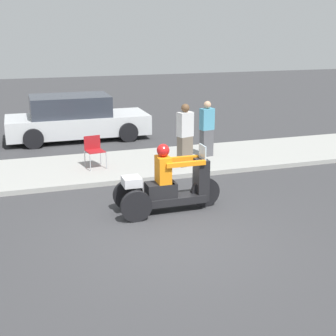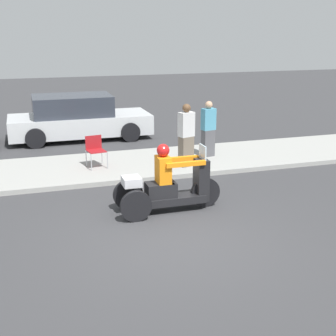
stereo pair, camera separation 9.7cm
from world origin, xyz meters
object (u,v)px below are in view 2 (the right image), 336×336
at_px(folding_chair_curbside, 95,148).
at_px(spectator_mid_group, 186,137).
at_px(spectator_near_curb, 208,130).
at_px(parked_car_lot_center, 78,118).
at_px(motorcycle_trike, 168,187).

bearing_deg(folding_chair_curbside, spectator_mid_group, -15.99).
height_order(spectator_near_curb, parked_car_lot_center, spectator_near_curb).
height_order(spectator_mid_group, folding_chair_curbside, spectator_mid_group).
height_order(spectator_near_curb, folding_chair_curbside, spectator_near_curb).
distance_m(folding_chair_curbside, parked_car_lot_center, 3.96).
bearing_deg(motorcycle_trike, spectator_near_curb, 56.36).
relative_size(spectator_mid_group, parked_car_lot_center, 0.35).
bearing_deg(motorcycle_trike, folding_chair_curbside, 106.73).
relative_size(spectator_mid_group, folding_chair_curbside, 2.03).
bearing_deg(parked_car_lot_center, folding_chair_curbside, -90.42).
height_order(spectator_mid_group, spectator_near_curb, spectator_mid_group).
height_order(motorcycle_trike, folding_chair_curbside, motorcycle_trike).
height_order(spectator_mid_group, parked_car_lot_center, spectator_mid_group).
height_order(motorcycle_trike, spectator_mid_group, spectator_mid_group).
distance_m(motorcycle_trike, spectator_mid_group, 2.96).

